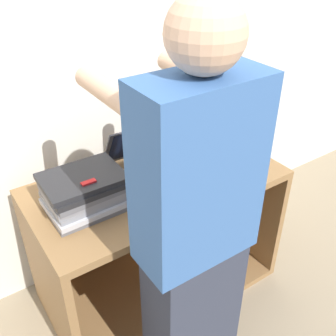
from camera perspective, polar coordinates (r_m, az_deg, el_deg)
The scene contains 8 objects.
ground_plane at distance 2.19m, azimuth 3.45°, elevation -21.45°, with size 12.00×12.00×0.00m, color gray.
wall_back at distance 1.99m, azimuth -8.59°, elevation 15.66°, with size 8.00×0.05×2.40m.
cart at distance 2.13m, azimuth -2.50°, elevation -8.85°, with size 1.21×0.62×0.71m.
laptop_open at distance 1.89m, azimuth -2.65°, elevation 0.27°, with size 0.33×0.37×0.23m.
laptop_stack_left at distance 1.69m, azimuth -11.84°, elevation -3.33°, with size 0.35×0.27×0.16m.
laptop_stack_right at distance 2.01m, azimuth 7.08°, elevation 3.32°, with size 0.35×0.27×0.16m.
person at distance 1.39m, azimuth 3.75°, elevation -10.68°, with size 0.40×0.53×1.63m.
inventory_tag at distance 1.60m, azimuth -11.45°, elevation -2.03°, with size 0.06×0.02×0.01m.
Camera 1 is at (-0.82, -0.99, 1.77)m, focal length 42.00 mm.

